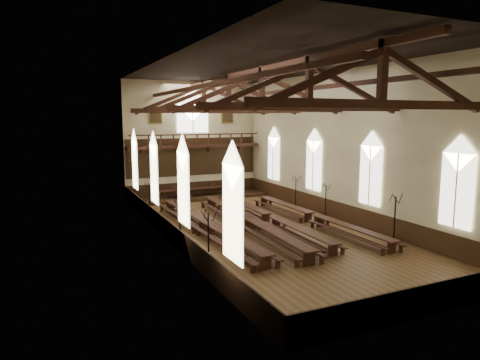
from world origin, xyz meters
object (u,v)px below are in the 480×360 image
(refectory_row_c, at_px, (271,218))
(refectory_row_d, at_px, (314,217))
(candelabrum_right_far, at_px, (296,197))
(candelabrum_left_far, at_px, (150,207))
(refectory_row_b, at_px, (249,220))
(candelabrum_left_near, at_px, (209,252))
(refectory_row_a, at_px, (206,224))
(candelabrum_left_mid, at_px, (180,230))
(candelabrum_right_mid, at_px, (326,207))
(dais, at_px, (202,197))
(candelabrum_right_near, at_px, (394,227))
(high_table, at_px, (202,189))

(refectory_row_c, distance_m, refectory_row_d, 2.85)
(candelabrum_right_far, bearing_deg, candelabrum_left_far, 173.62)
(refectory_row_b, distance_m, candelabrum_left_far, 7.55)
(candelabrum_right_far, bearing_deg, candelabrum_left_near, -137.18)
(refectory_row_a, bearing_deg, candelabrum_left_mid, -142.18)
(refectory_row_d, distance_m, candelabrum_left_near, 10.52)
(candelabrum_right_mid, bearing_deg, refectory_row_b, -173.53)
(candelabrum_left_near, bearing_deg, dais, 71.18)
(refectory_row_c, relative_size, candelabrum_right_near, 5.17)
(candelabrum_left_mid, height_order, candelabrum_right_near, candelabrum_right_near)
(candelabrum_left_near, xyz_separation_m, candelabrum_left_mid, (0.00, 4.35, -0.05))
(candelabrum_left_mid, height_order, candelabrum_right_far, candelabrum_left_mid)
(refectory_row_b, xyz_separation_m, candelabrum_left_far, (-4.79, 5.84, 0.16))
(dais, height_order, candelabrum_left_far, candelabrum_left_far)
(refectory_row_c, bearing_deg, candelabrum_left_mid, -166.25)
(refectory_row_b, distance_m, candelabrum_left_near, 7.44)
(high_table, distance_m, candelabrum_right_far, 8.50)
(candelabrum_left_far, xyz_separation_m, candelabrum_right_far, (11.10, -1.24, -0.02))
(refectory_row_b, distance_m, candelabrum_left_mid, 4.98)
(refectory_row_d, xyz_separation_m, candelabrum_right_far, (1.88, 5.23, 0.21))
(refectory_row_b, bearing_deg, candelabrum_right_near, -42.07)
(refectory_row_c, relative_size, candelabrum_right_mid, 5.75)
(refectory_row_d, bearing_deg, candelabrum_left_far, 144.94)
(high_table, bearing_deg, candelabrum_right_mid, -63.05)
(refectory_row_b, xyz_separation_m, candelabrum_right_near, (6.31, -5.70, 0.23))
(dais, bearing_deg, refectory_row_c, -86.07)
(candelabrum_right_mid, relative_size, candelabrum_right_far, 1.01)
(dais, relative_size, candelabrum_right_far, 4.71)
(candelabrum_right_mid, bearing_deg, candelabrum_right_near, -90.00)
(refectory_row_c, xyz_separation_m, candelabrum_left_near, (-6.52, -5.95, 0.35))
(dais, relative_size, candelabrum_right_near, 4.21)
(dais, bearing_deg, refectory_row_a, -108.55)
(candelabrum_right_near, bearing_deg, refectory_row_c, 127.60)
(high_table, bearing_deg, candelabrum_left_far, -136.99)
(dais, relative_size, candelabrum_left_mid, 4.26)
(candelabrum_left_near, bearing_deg, candelabrum_right_far, 42.82)
(refectory_row_d, xyz_separation_m, candelabrum_left_near, (-9.22, -5.05, 0.34))
(candelabrum_left_far, bearing_deg, refectory_row_c, -40.57)
(candelabrum_left_mid, bearing_deg, candelabrum_right_far, 28.12)
(candelabrum_left_near, bearing_deg, candelabrum_right_mid, 30.00)
(refectory_row_b, xyz_separation_m, refectory_row_c, (1.73, 0.26, -0.08))
(refectory_row_a, relative_size, candelabrum_right_near, 5.49)
(candelabrum_right_far, bearing_deg, dais, 128.89)
(refectory_row_a, height_order, refectory_row_c, refectory_row_a)
(refectory_row_c, height_order, high_table, high_table)
(refectory_row_c, xyz_separation_m, dais, (-0.75, 10.96, -0.41))
(refectory_row_b, distance_m, dais, 11.26)
(refectory_row_a, distance_m, refectory_row_d, 7.19)
(refectory_row_a, height_order, candelabrum_left_far, candelabrum_left_far)
(dais, distance_m, candelabrum_left_near, 17.88)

